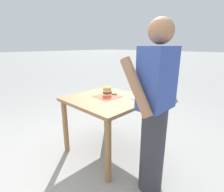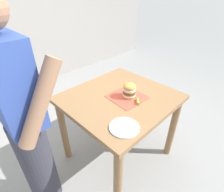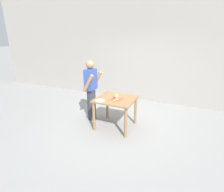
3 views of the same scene
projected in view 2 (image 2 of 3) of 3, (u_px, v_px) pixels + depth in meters
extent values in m
plane|color=gray|center=(118.00, 153.00, 2.04)|extent=(80.00, 80.00, 0.00)
cube|color=olive|center=(120.00, 98.00, 1.62)|extent=(0.90, 0.97, 0.04)
cylinder|color=olive|center=(173.00, 128.00, 1.86)|extent=(0.07, 0.07, 0.76)
cylinder|color=olive|center=(119.00, 99.00, 2.32)|extent=(0.07, 0.07, 0.76)
cylinder|color=olive|center=(118.00, 182.00, 1.35)|extent=(0.07, 0.07, 0.76)
cylinder|color=olive|center=(64.00, 131.00, 1.82)|extent=(0.07, 0.07, 0.76)
cube|color=#D64C38|center=(127.00, 97.00, 1.60)|extent=(0.32, 0.32, 0.00)
cylinder|color=gold|center=(129.00, 96.00, 1.60)|extent=(0.11, 0.11, 0.02)
cylinder|color=silver|center=(129.00, 94.00, 1.59)|extent=(0.12, 0.12, 0.02)
cylinder|color=brown|center=(129.00, 92.00, 1.57)|extent=(0.12, 0.12, 0.03)
cylinder|color=silver|center=(129.00, 89.00, 1.56)|extent=(0.12, 0.12, 0.02)
ellipsoid|color=gold|center=(130.00, 86.00, 1.55)|extent=(0.11, 0.11, 0.06)
cylinder|color=#D1B77F|center=(130.00, 82.00, 1.52)|extent=(0.00, 0.00, 0.05)
cylinder|color=#8EA83D|center=(138.00, 101.00, 1.52)|extent=(0.07, 0.08, 0.02)
cylinder|color=white|center=(124.00, 127.00, 1.26)|extent=(0.22, 0.22, 0.01)
cylinder|color=silver|center=(126.00, 127.00, 1.24)|extent=(0.04, 0.17, 0.01)
cylinder|color=silver|center=(123.00, 125.00, 1.26)|extent=(0.03, 0.17, 0.01)
cylinder|color=#33333D|center=(39.00, 164.00, 1.41)|extent=(0.24, 0.24, 0.90)
cube|color=#334C9E|center=(10.00, 85.00, 1.01)|extent=(0.36, 0.22, 0.56)
cylinder|color=#9E7051|center=(40.00, 104.00, 0.94)|extent=(0.09, 0.34, 0.50)
cylinder|color=#9E7051|center=(10.00, 77.00, 1.21)|extent=(0.09, 0.34, 0.50)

